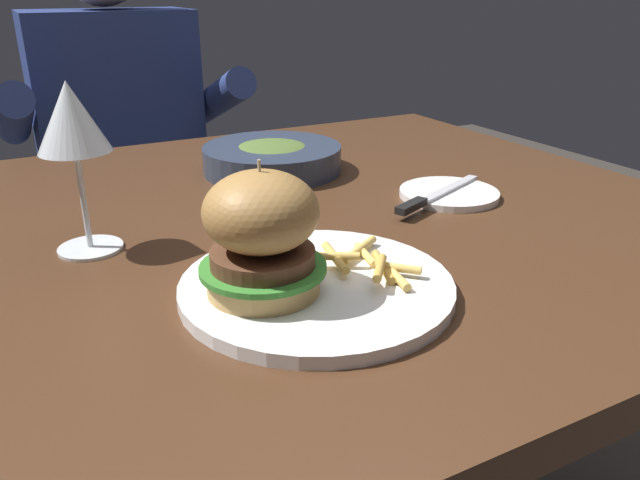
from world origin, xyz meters
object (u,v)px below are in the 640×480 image
bread_plate (449,194)px  table_knife (432,196)px  main_plate (317,287)px  wine_glass (71,123)px  diner_person (127,191)px  soup_bowl (272,157)px  burger_sandwich (262,233)px

bread_plate → table_knife: table_knife is taller
bread_plate → main_plate: bearing=-150.3°
wine_glass → diner_person: size_ratio=0.17×
table_knife → soup_bowl: 0.30m
bread_plate → soup_bowl: size_ratio=0.63×
burger_sandwich → diner_person: size_ratio=0.11×
diner_person → bread_plate: bearing=-68.9°
bread_plate → diner_person: bearing=111.1°
burger_sandwich → table_knife: bearing=25.5°
main_plate → burger_sandwich: size_ratio=2.12×
burger_sandwich → wine_glass: bearing=119.9°
main_plate → wine_glass: size_ratio=1.42×
table_knife → diner_person: (-0.27, 0.84, -0.19)m
wine_glass → soup_bowl: (0.33, 0.20, -0.13)m
bread_plate → soup_bowl: (-0.18, 0.25, 0.02)m
table_knife → diner_person: 0.90m
main_plate → burger_sandwich: (-0.06, 0.00, 0.07)m
wine_glass → bread_plate: wine_glass is taller
wine_glass → soup_bowl: size_ratio=0.86×
main_plate → wine_glass: wine_glass is taller
wine_glass → bread_plate: bearing=-5.5°
burger_sandwich → soup_bowl: size_ratio=0.57×
wine_glass → table_knife: (0.46, -0.07, -0.14)m
main_plate → soup_bowl: size_ratio=1.22×
main_plate → burger_sandwich: 0.09m
burger_sandwich → table_knife: 0.37m
table_knife → burger_sandwich: bearing=-154.5°
diner_person → wine_glass: bearing=-103.8°
main_plate → table_knife: (0.27, 0.16, 0.01)m
main_plate → diner_person: 1.02m
wine_glass → bread_plate: 0.53m
table_knife → soup_bowl: (-0.13, 0.27, 0.01)m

